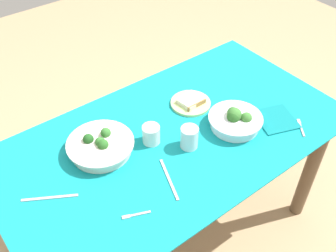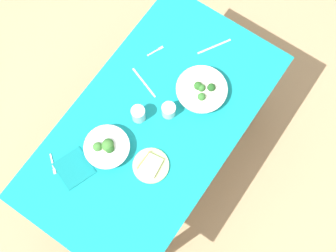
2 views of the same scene
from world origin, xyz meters
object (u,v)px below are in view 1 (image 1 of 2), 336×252
(napkin_folded_upper, at_px, (276,119))
(broccoli_bowl_far, at_px, (101,146))
(water_glass_side, at_px, (151,134))
(table_knife_left, at_px, (169,179))
(water_glass_center, at_px, (189,137))
(broccoli_bowl_near, at_px, (235,120))
(table_knife_right, at_px, (50,198))
(bread_side_plate, at_px, (191,102))
(fork_by_far_bowl, at_px, (301,127))
(fork_by_near_bowl, at_px, (135,215))

(napkin_folded_upper, bearing_deg, broccoli_bowl_far, 156.95)
(water_glass_side, xyz_separation_m, table_knife_left, (-0.07, -0.21, -0.04))
(broccoli_bowl_far, distance_m, water_glass_center, 0.36)
(water_glass_center, xyz_separation_m, table_knife_left, (-0.17, -0.09, -0.05))
(table_knife_left, bearing_deg, broccoli_bowl_near, 118.00)
(broccoli_bowl_near, height_order, napkin_folded_upper, broccoli_bowl_near)
(water_glass_side, relative_size, table_knife_left, 0.39)
(table_knife_right, height_order, napkin_folded_upper, napkin_folded_upper)
(water_glass_center, distance_m, table_knife_right, 0.58)
(bread_side_plate, distance_m, napkin_folded_upper, 0.38)
(broccoli_bowl_near, xyz_separation_m, water_glass_center, (-0.23, 0.03, 0.01))
(table_knife_left, bearing_deg, bread_side_plate, 148.98)
(napkin_folded_upper, bearing_deg, fork_by_far_bowl, -64.18)
(fork_by_far_bowl, height_order, fork_by_near_bowl, same)
(broccoli_bowl_near, relative_size, water_glass_side, 2.88)
(table_knife_left, bearing_deg, water_glass_side, -178.66)
(bread_side_plate, xyz_separation_m, napkin_folded_upper, (0.23, -0.31, -0.01))
(water_glass_side, relative_size, table_knife_right, 0.40)
(fork_by_near_bowl, bearing_deg, napkin_folded_upper, -154.37)
(water_glass_center, bearing_deg, table_knife_left, -152.17)
(broccoli_bowl_near, height_order, bread_side_plate, broccoli_bowl_near)
(broccoli_bowl_near, distance_m, bread_side_plate, 0.24)
(fork_by_near_bowl, bearing_deg, table_knife_right, -28.00)
(bread_side_plate, bearing_deg, water_glass_side, -163.12)
(table_knife_left, height_order, table_knife_right, same)
(water_glass_side, bearing_deg, fork_by_far_bowl, -29.86)
(fork_by_far_bowl, distance_m, fork_by_near_bowl, 0.82)
(broccoli_bowl_near, height_order, table_knife_right, broccoli_bowl_near)
(fork_by_far_bowl, relative_size, table_knife_right, 0.46)
(water_glass_center, bearing_deg, napkin_folded_upper, -15.02)
(water_glass_center, distance_m, napkin_folded_upper, 0.42)
(broccoli_bowl_near, bearing_deg, fork_by_near_bowl, -168.79)
(broccoli_bowl_far, distance_m, fork_by_near_bowl, 0.34)
(water_glass_center, bearing_deg, fork_by_far_bowl, -24.57)
(broccoli_bowl_far, relative_size, fork_by_far_bowl, 2.91)
(water_glass_center, relative_size, table_knife_left, 0.46)
(bread_side_plate, relative_size, water_glass_side, 2.29)
(water_glass_center, distance_m, fork_by_far_bowl, 0.50)
(broccoli_bowl_far, bearing_deg, fork_by_far_bowl, -27.89)
(table_knife_right, bearing_deg, table_knife_left, -175.50)
(table_knife_left, height_order, napkin_folded_upper, napkin_folded_upper)
(water_glass_side, height_order, napkin_folded_upper, water_glass_side)
(broccoli_bowl_far, height_order, table_knife_right, broccoli_bowl_far)
(bread_side_plate, xyz_separation_m, fork_by_near_bowl, (-0.54, -0.35, -0.01))
(broccoli_bowl_near, distance_m, fork_by_far_bowl, 0.29)
(fork_by_far_bowl, bearing_deg, broccoli_bowl_far, 100.12)
(fork_by_far_bowl, distance_m, napkin_folded_upper, 0.11)
(table_knife_left, xyz_separation_m, table_knife_right, (-0.39, 0.19, 0.00))
(water_glass_side, height_order, table_knife_left, water_glass_side)
(water_glass_center, height_order, napkin_folded_upper, water_glass_center)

